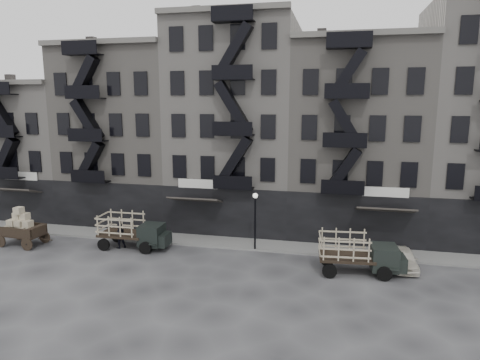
% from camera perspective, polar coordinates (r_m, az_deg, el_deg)
% --- Properties ---
extents(ground, '(140.00, 140.00, 0.00)m').
position_cam_1_polar(ground, '(29.71, -4.75, -10.63)').
color(ground, '#38383A').
rests_on(ground, ground).
extents(sidewalk, '(55.00, 2.50, 0.15)m').
position_cam_1_polar(sidewalk, '(33.06, -2.80, -8.22)').
color(sidewalk, slate).
rests_on(sidewalk, ground).
extents(building_west, '(10.00, 11.35, 13.20)m').
position_cam_1_polar(building_west, '(46.26, -25.38, 3.73)').
color(building_west, '#9E9992').
rests_on(building_west, ground).
extents(building_midwest, '(10.00, 11.35, 16.20)m').
position_cam_1_polar(building_midwest, '(40.74, -14.32, 5.74)').
color(building_midwest, gray).
rests_on(building_midwest, ground).
extents(building_center, '(10.00, 11.35, 18.20)m').
position_cam_1_polar(building_center, '(37.23, -0.42, 7.18)').
color(building_center, '#9E9992').
rests_on(building_center, ground).
extents(building_mideast, '(10.00, 11.35, 16.20)m').
position_cam_1_polar(building_mideast, '(36.39, 15.18, 5.15)').
color(building_mideast, gray).
rests_on(building_mideast, ground).
extents(lamp_post, '(0.36, 0.36, 4.28)m').
position_cam_1_polar(lamp_post, '(30.54, 2.03, -4.50)').
color(lamp_post, black).
rests_on(lamp_post, ground).
extents(wagon, '(3.58, 2.14, 2.91)m').
position_cam_1_polar(wagon, '(36.01, -27.29, -5.21)').
color(wagon, black).
rests_on(wagon, ground).
extents(stake_truck_west, '(5.21, 2.20, 2.60)m').
position_cam_1_polar(stake_truck_west, '(32.47, -14.18, -6.29)').
color(stake_truck_west, black).
rests_on(stake_truck_west, ground).
extents(stake_truck_east, '(5.36, 2.55, 2.62)m').
position_cam_1_polar(stake_truck_east, '(28.03, 15.54, -9.07)').
color(stake_truck_east, black).
rests_on(stake_truck_east, ground).
extents(car_east, '(1.66, 3.77, 1.26)m').
position_cam_1_polar(car_east, '(30.10, 20.97, -9.76)').
color(car_east, beige).
rests_on(car_east, ground).
extents(pedestrian_west, '(0.75, 0.81, 1.86)m').
position_cam_1_polar(pedestrian_west, '(38.22, -27.67, -5.50)').
color(pedestrian_west, black).
rests_on(pedestrian_west, ground).
extents(pedestrian_mid, '(1.16, 1.14, 1.88)m').
position_cam_1_polar(pedestrian_mid, '(32.90, -15.79, -7.14)').
color(pedestrian_mid, black).
rests_on(pedestrian_mid, ground).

